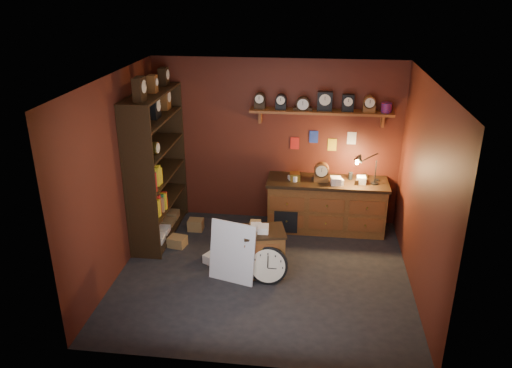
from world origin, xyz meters
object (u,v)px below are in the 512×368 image
at_px(shelving_unit, 154,160).
at_px(workbench, 326,202).
at_px(big_round_clock, 268,265).
at_px(low_cabinet, 264,249).

distance_m(shelving_unit, workbench, 2.81).
height_order(shelving_unit, big_round_clock, shelving_unit).
distance_m(low_cabinet, big_round_clock, 0.28).
distance_m(shelving_unit, low_cabinet, 2.20).
distance_m(workbench, big_round_clock, 1.86).
relative_size(shelving_unit, low_cabinet, 3.48).
xyz_separation_m(shelving_unit, workbench, (2.65, 0.49, -0.78)).
relative_size(workbench, low_cabinet, 2.58).
xyz_separation_m(workbench, big_round_clock, (-0.78, -1.68, -0.21)).
relative_size(shelving_unit, big_round_clock, 4.85).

